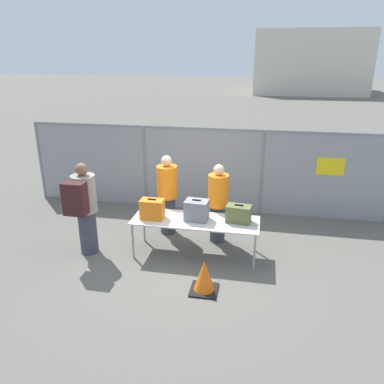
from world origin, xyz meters
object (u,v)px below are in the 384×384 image
at_px(security_worker_far, 167,194).
at_px(traffic_cone, 204,277).
at_px(traveler_hooded, 84,206).
at_px(suitcase_olive, 239,214).
at_px(suitcase_orange, 152,209).
at_px(utility_trailer, 236,171).
at_px(suitcase_grey, 197,210).
at_px(security_worker_near, 218,203).
at_px(inspection_table, 195,222).

height_order(security_worker_far, traffic_cone, security_worker_far).
bearing_deg(traveler_hooded, suitcase_olive, -6.65).
bearing_deg(traveler_hooded, traffic_cone, -33.04).
relative_size(suitcase_olive, traveler_hooded, 0.26).
height_order(suitcase_orange, utility_trailer, suitcase_orange).
bearing_deg(traffic_cone, security_worker_far, 119.24).
bearing_deg(traffic_cone, suitcase_grey, 106.19).
distance_m(suitcase_grey, suitcase_olive, 0.77).
bearing_deg(suitcase_orange, security_worker_near, 32.40).
distance_m(suitcase_grey, traveler_hooded, 2.09).
bearing_deg(security_worker_far, security_worker_near, 167.10).
bearing_deg(suitcase_orange, suitcase_olive, 4.90).
bearing_deg(suitcase_orange, suitcase_grey, 6.34).
relative_size(suitcase_orange, security_worker_near, 0.26).
bearing_deg(utility_trailer, suitcase_grey, -95.66).
distance_m(suitcase_olive, traffic_cone, 1.42).
xyz_separation_m(inspection_table, suitcase_orange, (-0.80, -0.07, 0.23)).
xyz_separation_m(suitcase_grey, utility_trailer, (0.42, 4.24, -0.52)).
height_order(inspection_table, security_worker_near, security_worker_near).
height_order(suitcase_olive, security_worker_far, security_worker_far).
xyz_separation_m(inspection_table, traveler_hooded, (-2.04, -0.34, 0.30)).
relative_size(suitcase_grey, traveler_hooded, 0.25).
relative_size(inspection_table, security_worker_near, 1.45).
bearing_deg(suitcase_orange, traveler_hooded, -167.86).
relative_size(inspection_table, security_worker_far, 1.38).
bearing_deg(suitcase_grey, security_worker_far, 133.19).
distance_m(inspection_table, utility_trailer, 4.29).
height_order(security_worker_near, security_worker_far, security_worker_far).
distance_m(suitcase_grey, security_worker_far, 1.12).
xyz_separation_m(inspection_table, traffic_cone, (0.35, -1.13, -0.43)).
bearing_deg(inspection_table, suitcase_orange, -174.71).
height_order(suitcase_grey, security_worker_near, security_worker_near).
bearing_deg(traveler_hooded, security_worker_far, 27.52).
xyz_separation_m(suitcase_orange, security_worker_far, (0.06, 0.91, -0.03)).
height_order(suitcase_grey, security_worker_far, security_worker_far).
bearing_deg(suitcase_grey, suitcase_orange, -173.66).
bearing_deg(utility_trailer, suitcase_olive, -85.24).
xyz_separation_m(inspection_table, security_worker_near, (0.34, 0.65, 0.16)).
relative_size(security_worker_near, security_worker_far, 0.96).
height_order(suitcase_orange, traveler_hooded, traveler_hooded).
bearing_deg(suitcase_grey, traffic_cone, -73.81).
distance_m(traveler_hooded, utility_trailer, 5.26).
relative_size(traveler_hooded, security_worker_far, 1.05).
bearing_deg(inspection_table, traveler_hooded, -170.53).
relative_size(suitcase_orange, suitcase_grey, 0.97).
height_order(suitcase_orange, suitcase_olive, suitcase_orange).
distance_m(suitcase_orange, suitcase_grey, 0.83).
bearing_deg(traffic_cone, utility_trailer, 89.07).
bearing_deg(security_worker_far, inspection_table, 128.43).
height_order(suitcase_olive, security_worker_near, security_worker_near).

